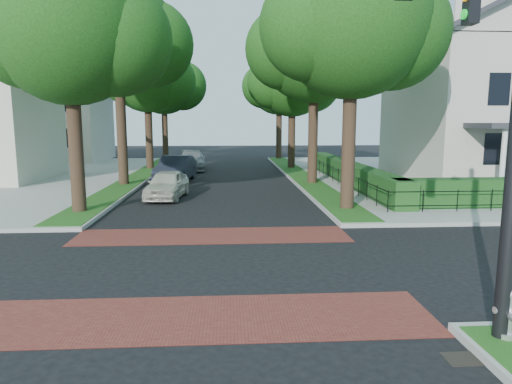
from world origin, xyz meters
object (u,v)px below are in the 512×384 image
parked_car_front (167,184)px  fire_hydrant (508,312)px  traffic_signal (503,60)px  parked_car_middle (176,169)px  parked_car_rear (192,160)px

parked_car_front → fire_hydrant: (7.67, -15.42, -0.09)m
traffic_signal → parked_car_middle: (-7.64, 21.52, -3.90)m
parked_car_front → parked_car_middle: bearing=98.7°
fire_hydrant → traffic_signal: bearing=144.4°
parked_car_middle → traffic_signal: bearing=-62.6°
traffic_signal → parked_car_middle: size_ratio=1.63×
fire_hydrant → parked_car_rear: bearing=100.9°
parked_car_middle → parked_car_rear: parked_car_middle is taller
traffic_signal → parked_car_front: (-7.35, 15.22, -4.01)m
traffic_signal → parked_car_front: bearing=115.8°
parked_car_middle → parked_car_front: bearing=-79.6°
parked_car_rear → parked_car_middle: bearing=-96.4°
traffic_signal → parked_car_front: size_ratio=1.96×
parked_car_front → fire_hydrant: size_ratio=4.30×
parked_car_front → parked_car_middle: size_ratio=0.83×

